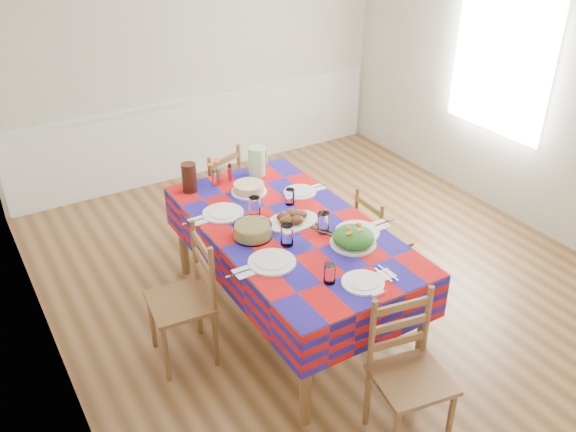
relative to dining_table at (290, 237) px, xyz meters
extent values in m
cube|color=brown|center=(0.55, 0.34, -0.76)|extent=(4.50, 5.00, 0.04)
cube|color=beige|center=(0.55, 2.86, 0.61)|extent=(4.50, 0.04, 2.70)
cube|color=beige|center=(-1.72, 0.34, 0.61)|extent=(0.04, 5.00, 2.70)
cube|color=beige|center=(2.82, 0.34, 0.61)|extent=(0.04, 5.00, 2.70)
cube|color=white|center=(0.55, 2.81, 0.16)|extent=(4.41, 0.06, 0.04)
cube|color=white|center=(0.55, 2.82, -0.29)|extent=(4.41, 0.03, 0.90)
plane|color=white|center=(2.78, 0.64, 0.76)|extent=(0.00, 1.40, 1.40)
cylinder|color=brown|center=(-0.49, -0.98, -0.35)|extent=(0.08, 0.08, 0.79)
cylinder|color=brown|center=(0.49, -0.98, -0.35)|extent=(0.08, 0.08, 0.79)
cylinder|color=brown|center=(-0.49, 0.98, -0.35)|extent=(0.08, 0.08, 0.79)
cylinder|color=brown|center=(0.49, 0.98, -0.35)|extent=(0.08, 0.08, 0.79)
cube|color=brown|center=(0.00, 0.00, 0.07)|extent=(1.10, 2.10, 0.04)
cube|color=red|center=(0.00, 0.00, 0.09)|extent=(1.15, 2.14, 0.01)
cube|color=red|center=(-0.57, 0.00, -0.08)|extent=(0.01, 2.14, 0.33)
cube|color=red|center=(0.57, 0.00, -0.08)|extent=(0.01, 2.14, 0.33)
cube|color=red|center=(0.00, -1.07, -0.08)|extent=(1.15, 0.01, 0.33)
cube|color=red|center=(0.00, 1.07, -0.08)|extent=(1.15, 0.01, 0.33)
cylinder|color=white|center=(0.03, -0.85, 0.10)|extent=(0.28, 0.28, 0.01)
cylinder|color=white|center=(0.03, -0.85, 0.11)|extent=(0.20, 0.20, 0.01)
cylinder|color=white|center=(-0.15, -0.73, 0.16)|extent=(0.08, 0.08, 0.13)
cube|color=white|center=(0.21, -0.85, 0.10)|extent=(0.10, 0.10, 0.01)
cube|color=silver|center=(0.19, -0.85, 0.10)|extent=(0.01, 0.17, 0.00)
cube|color=silver|center=(0.23, -0.85, 0.10)|extent=(0.01, 0.21, 0.00)
cylinder|color=white|center=(-0.36, -0.35, 0.10)|extent=(0.33, 0.33, 0.02)
cylinder|color=white|center=(-0.36, -0.35, 0.11)|extent=(0.23, 0.23, 0.01)
cylinder|color=white|center=(-0.15, -0.21, 0.17)|extent=(0.09, 0.09, 0.16)
cube|color=white|center=(-0.57, -0.35, 0.10)|extent=(0.12, 0.12, 0.01)
cube|color=silver|center=(-0.60, -0.35, 0.10)|extent=(0.21, 0.01, 0.00)
cube|color=silver|center=(-0.55, -0.35, 0.10)|extent=(0.24, 0.01, 0.00)
cylinder|color=white|center=(-0.35, 0.42, 0.10)|extent=(0.32, 0.32, 0.02)
cylinder|color=white|center=(-0.35, 0.42, 0.11)|extent=(0.22, 0.22, 0.01)
cylinder|color=white|center=(-0.15, 0.28, 0.17)|extent=(0.09, 0.09, 0.15)
cube|color=white|center=(-0.56, 0.42, 0.10)|extent=(0.12, 0.12, 0.01)
cube|color=silver|center=(-0.58, 0.42, 0.10)|extent=(0.20, 0.01, 0.00)
cube|color=silver|center=(-0.54, 0.42, 0.10)|extent=(0.24, 0.01, 0.00)
cylinder|color=white|center=(0.37, -0.34, 0.10)|extent=(0.32, 0.32, 0.02)
cylinder|color=white|center=(0.37, -0.34, 0.11)|extent=(0.23, 0.23, 0.01)
cylinder|color=white|center=(0.16, -0.19, 0.17)|extent=(0.09, 0.09, 0.16)
cube|color=white|center=(0.58, -0.34, 0.10)|extent=(0.12, 0.12, 0.01)
cube|color=silver|center=(0.56, -0.34, 0.10)|extent=(0.20, 0.01, 0.00)
cube|color=silver|center=(0.61, -0.34, 0.10)|extent=(0.24, 0.01, 0.00)
cylinder|color=white|center=(0.34, 0.41, 0.10)|extent=(0.27, 0.27, 0.01)
cylinder|color=white|center=(0.34, 0.41, 0.11)|extent=(0.19, 0.19, 0.01)
cylinder|color=white|center=(0.17, 0.29, 0.16)|extent=(0.08, 0.08, 0.13)
cube|color=white|center=(0.52, 0.41, 0.10)|extent=(0.10, 0.10, 0.01)
cube|color=silver|center=(0.50, 0.41, 0.10)|extent=(0.17, 0.01, 0.00)
cube|color=silver|center=(0.54, 0.41, 0.10)|extent=(0.20, 0.01, 0.00)
ellipsoid|color=white|center=(0.04, 0.04, 0.10)|extent=(0.41, 0.29, 0.02)
ellipsoid|color=#321608|center=(0.11, 0.04, 0.14)|extent=(0.11, 0.09, 0.06)
ellipsoid|color=#321608|center=(0.06, 0.09, 0.14)|extent=(0.11, 0.09, 0.06)
ellipsoid|color=#321608|center=(-0.01, 0.07, 0.14)|extent=(0.11, 0.09, 0.06)
ellipsoid|color=#321608|center=(-0.03, 0.01, 0.14)|extent=(0.11, 0.09, 0.06)
ellipsoid|color=#321608|center=(0.04, -0.02, 0.14)|extent=(0.11, 0.09, 0.06)
cylinder|color=white|center=(0.25, -0.44, 0.10)|extent=(0.33, 0.33, 0.02)
ellipsoid|color=#1A4F13|center=(0.25, -0.44, 0.15)|extent=(0.30, 0.30, 0.13)
cube|color=#FF5416|center=(0.18, -0.47, 0.22)|extent=(0.04, 0.03, 0.01)
cube|color=#FF5416|center=(0.23, -0.41, 0.22)|extent=(0.05, 0.05, 0.01)
cube|color=#FF5416|center=(0.27, -0.47, 0.22)|extent=(0.03, 0.04, 0.01)
cube|color=#FF5416|center=(0.32, -0.41, 0.22)|extent=(0.04, 0.05, 0.01)
cylinder|color=white|center=(-0.31, 0.01, 0.15)|extent=(0.28, 0.28, 0.10)
cylinder|color=tan|center=(-0.31, 0.01, 0.14)|extent=(0.26, 0.26, 0.08)
cylinder|color=white|center=(-0.01, 0.63, 0.10)|extent=(0.29, 0.29, 0.01)
cylinder|color=beige|center=(-0.01, 0.63, 0.14)|extent=(0.25, 0.25, 0.07)
cube|color=black|center=(0.13, -0.12, 0.10)|extent=(0.14, 0.33, 0.01)
cube|color=black|center=(0.19, -0.09, 0.10)|extent=(0.07, 0.35, 0.01)
cylinder|color=white|center=(-0.17, 0.91, 0.15)|extent=(0.07, 0.07, 0.12)
cylinder|color=#36802A|center=(-0.19, 0.91, 0.20)|extent=(0.01, 0.01, 0.17)
ellipsoid|color=#FF5416|center=(-0.22, 0.91, 0.28)|extent=(0.06, 0.06, 0.02)
cylinder|color=#36802A|center=(-0.16, 0.92, 0.20)|extent=(0.01, 0.01, 0.17)
ellipsoid|color=#FF5416|center=(-0.14, 0.93, 0.30)|extent=(0.06, 0.06, 0.02)
cylinder|color=#36802A|center=(-0.17, 0.89, 0.20)|extent=(0.01, 0.01, 0.17)
ellipsoid|color=#FF5416|center=(-0.17, 0.87, 0.31)|extent=(0.06, 0.06, 0.02)
cylinder|color=red|center=(-0.04, 0.91, 0.17)|extent=(0.04, 0.04, 0.15)
cylinder|color=#B5E6A2|center=(0.21, 0.89, 0.22)|extent=(0.15, 0.15, 0.25)
cylinder|color=black|center=(-0.41, 0.90, 0.22)|extent=(0.12, 0.12, 0.24)
cube|color=white|center=(0.03, -1.00, 0.10)|extent=(0.09, 0.03, 0.02)
cylinder|color=brown|center=(0.15, -1.61, -0.51)|extent=(0.04, 0.04, 0.47)
cylinder|color=brown|center=(-0.15, -1.19, -0.51)|extent=(0.04, 0.04, 0.47)
cylinder|color=brown|center=(0.22, -1.26, -0.51)|extent=(0.04, 0.04, 0.47)
cube|color=brown|center=(0.00, -1.40, -0.26)|extent=(0.51, 0.49, 0.03)
cylinder|color=brown|center=(-0.15, -1.18, -0.01)|extent=(0.04, 0.04, 0.52)
cylinder|color=brown|center=(0.22, -1.25, -0.01)|extent=(0.04, 0.04, 0.52)
cube|color=brown|center=(0.03, -1.22, -0.11)|extent=(0.37, 0.09, 0.05)
cube|color=brown|center=(0.03, -1.22, 0.02)|extent=(0.37, 0.09, 0.05)
cube|color=brown|center=(0.03, -1.22, 0.16)|extent=(0.37, 0.09, 0.05)
cylinder|color=brown|center=(0.11, 1.63, -0.51)|extent=(0.04, 0.04, 0.46)
cylinder|color=brown|center=(-0.23, 1.50, -0.51)|extent=(0.04, 0.04, 0.46)
cylinder|color=brown|center=(0.23, 1.30, -0.51)|extent=(0.04, 0.04, 0.46)
cylinder|color=brown|center=(-0.11, 1.18, -0.51)|extent=(0.04, 0.04, 0.46)
cube|color=brown|center=(0.00, 1.40, -0.27)|extent=(0.54, 0.52, 0.03)
cylinder|color=brown|center=(0.23, 1.29, -0.03)|extent=(0.04, 0.04, 0.51)
cylinder|color=brown|center=(-0.11, 1.17, -0.03)|extent=(0.04, 0.04, 0.51)
cube|color=brown|center=(0.06, 1.23, -0.14)|extent=(0.35, 0.14, 0.05)
cube|color=brown|center=(0.06, 1.23, 0.00)|extent=(0.35, 0.14, 0.05)
cube|color=brown|center=(0.06, 1.23, 0.13)|extent=(0.35, 0.14, 0.05)
cylinder|color=brown|center=(-1.07, 0.21, -0.50)|extent=(0.04, 0.04, 0.48)
cylinder|color=brown|center=(-1.10, -0.17, -0.50)|extent=(0.04, 0.04, 0.48)
cylinder|color=brown|center=(-0.71, 0.17, -0.50)|extent=(0.04, 0.04, 0.48)
cylinder|color=brown|center=(-0.75, -0.21, -0.50)|extent=(0.04, 0.04, 0.48)
cube|color=brown|center=(-0.91, 0.00, -0.25)|extent=(0.47, 0.49, 0.03)
cylinder|color=brown|center=(-0.70, 0.17, 0.00)|extent=(0.04, 0.04, 0.53)
cylinder|color=brown|center=(-0.74, -0.21, 0.00)|extent=(0.04, 0.04, 0.53)
cube|color=brown|center=(-0.72, -0.02, -0.11)|extent=(0.06, 0.38, 0.05)
cube|color=brown|center=(-0.72, -0.02, 0.03)|extent=(0.06, 0.38, 0.05)
cube|color=brown|center=(-0.72, -0.02, 0.17)|extent=(0.06, 0.38, 0.05)
cylinder|color=brown|center=(1.06, -0.17, -0.54)|extent=(0.03, 0.03, 0.41)
cylinder|color=brown|center=(1.07, 0.16, -0.54)|extent=(0.03, 0.03, 0.41)
cylinder|color=brown|center=(0.75, -0.16, -0.54)|extent=(0.03, 0.03, 0.41)
cylinder|color=brown|center=(0.75, 0.17, -0.54)|extent=(0.03, 0.03, 0.41)
cube|color=brown|center=(0.91, 0.00, -0.31)|extent=(0.38, 0.40, 0.03)
cylinder|color=brown|center=(0.74, -0.16, -0.10)|extent=(0.03, 0.03, 0.46)
cylinder|color=brown|center=(0.74, 0.17, -0.10)|extent=(0.03, 0.03, 0.46)
cube|color=brown|center=(0.74, 0.00, -0.19)|extent=(0.03, 0.33, 0.05)
cube|color=brown|center=(0.74, 0.00, -0.07)|extent=(0.03, 0.33, 0.05)
cube|color=brown|center=(0.74, 0.00, 0.05)|extent=(0.03, 0.33, 0.05)
camera|label=1|loc=(-2.01, -3.30, 2.41)|focal=38.00mm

